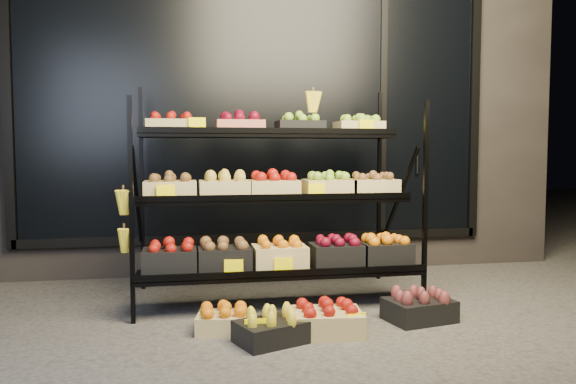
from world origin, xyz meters
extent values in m
plane|color=#514F4C|center=(0.00, 0.00, 0.00)|extent=(24.00, 24.00, 0.00)
cube|color=#2D2826|center=(0.00, 2.60, 1.75)|extent=(6.00, 2.00, 3.50)
cube|color=black|center=(0.00, 1.58, 1.55)|extent=(4.20, 0.04, 2.40)
cube|color=black|center=(0.00, 1.56, 0.34)|extent=(4.30, 0.06, 0.08)
cube|color=black|center=(-2.15, 1.56, 1.55)|extent=(0.08, 0.06, 2.50)
cube|color=black|center=(2.15, 1.56, 1.55)|extent=(0.08, 0.06, 2.50)
cube|color=black|center=(1.20, 1.56, 1.55)|extent=(0.06, 0.06, 2.50)
cylinder|color=black|center=(1.55, 1.53, 1.05)|extent=(0.02, 0.02, 0.25)
cube|color=black|center=(-1.02, 0.18, 0.75)|extent=(0.03, 0.03, 1.50)
cube|color=black|center=(1.02, 0.18, 0.75)|extent=(0.03, 0.03, 1.50)
cube|color=black|center=(-1.02, 1.15, 0.83)|extent=(0.03, 0.03, 1.66)
cube|color=black|center=(1.02, 1.15, 0.83)|extent=(0.03, 0.03, 1.66)
cube|color=black|center=(0.00, 0.35, 0.27)|extent=(2.05, 0.42, 0.03)
cube|color=black|center=(0.00, 0.15, 0.30)|extent=(2.05, 0.02, 0.05)
cube|color=black|center=(0.00, 0.65, 0.77)|extent=(2.05, 0.40, 0.03)
cube|color=black|center=(0.00, 0.46, 0.80)|extent=(2.05, 0.02, 0.05)
cube|color=black|center=(0.00, 0.95, 1.27)|extent=(2.05, 0.40, 0.03)
cube|color=black|center=(0.00, 0.76, 1.30)|extent=(2.05, 0.02, 0.05)
cube|color=tan|center=(-0.78, 0.95, 1.33)|extent=(0.38, 0.28, 0.11)
ellipsoid|color=#A00B0B|center=(-0.78, 0.95, 1.42)|extent=(0.32, 0.24, 0.07)
cube|color=tan|center=(-0.23, 0.95, 1.33)|extent=(0.38, 0.28, 0.11)
ellipsoid|color=maroon|center=(-0.23, 0.95, 1.42)|extent=(0.32, 0.24, 0.07)
cube|color=black|center=(0.26, 0.95, 1.33)|extent=(0.38, 0.28, 0.11)
ellipsoid|color=#87BB2E|center=(0.26, 0.95, 1.42)|extent=(0.32, 0.24, 0.07)
cube|color=tan|center=(0.77, 0.95, 1.33)|extent=(0.38, 0.28, 0.11)
ellipsoid|color=#87BB2E|center=(0.77, 0.95, 1.42)|extent=(0.32, 0.24, 0.07)
cube|color=tan|center=(-0.78, 0.65, 0.85)|extent=(0.38, 0.28, 0.14)
ellipsoid|color=brown|center=(-0.78, 0.65, 0.95)|extent=(0.32, 0.24, 0.07)
cube|color=tan|center=(-0.38, 0.65, 0.85)|extent=(0.38, 0.28, 0.14)
ellipsoid|color=gold|center=(-0.38, 0.65, 0.95)|extent=(0.32, 0.24, 0.07)
cube|color=tan|center=(-0.01, 0.65, 0.85)|extent=(0.38, 0.28, 0.14)
ellipsoid|color=#A00B0B|center=(-0.01, 0.65, 0.95)|extent=(0.32, 0.24, 0.07)
cube|color=tan|center=(0.43, 0.65, 0.85)|extent=(0.38, 0.28, 0.14)
ellipsoid|color=#87BB2E|center=(0.43, 0.65, 0.95)|extent=(0.32, 0.24, 0.07)
cube|color=tan|center=(0.79, 0.65, 0.85)|extent=(0.38, 0.28, 0.14)
ellipsoid|color=brown|center=(0.79, 0.65, 0.95)|extent=(0.32, 0.24, 0.07)
cube|color=black|center=(-0.78, 0.35, 0.37)|extent=(0.38, 0.28, 0.18)
ellipsoid|color=#A00B0B|center=(-0.78, 0.35, 0.49)|extent=(0.32, 0.24, 0.07)
cube|color=black|center=(-0.41, 0.35, 0.37)|extent=(0.38, 0.28, 0.18)
ellipsoid|color=brown|center=(-0.41, 0.35, 0.49)|extent=(0.32, 0.24, 0.07)
cube|color=tan|center=(-0.01, 0.35, 0.37)|extent=(0.38, 0.28, 0.18)
ellipsoid|color=orange|center=(-0.01, 0.35, 0.49)|extent=(0.32, 0.24, 0.07)
cube|color=black|center=(0.42, 0.35, 0.37)|extent=(0.38, 0.28, 0.18)
ellipsoid|color=maroon|center=(0.42, 0.35, 0.49)|extent=(0.32, 0.24, 0.07)
cube|color=black|center=(0.78, 0.35, 0.37)|extent=(0.38, 0.28, 0.18)
ellipsoid|color=orange|center=(0.78, 0.35, 0.49)|extent=(0.32, 0.24, 0.07)
ellipsoid|color=yellow|center=(-1.07, 0.20, 0.89)|extent=(0.14, 0.08, 0.22)
ellipsoid|color=yellow|center=(-1.07, 0.20, 0.64)|extent=(0.14, 0.08, 0.22)
ellipsoid|color=yellow|center=(0.35, 0.85, 1.63)|extent=(0.14, 0.08, 0.22)
cube|color=#FFEA00|center=(-0.81, 0.50, 0.84)|extent=(0.13, 0.01, 0.12)
cube|color=#FFEA00|center=(0.30, 0.50, 0.84)|extent=(0.13, 0.01, 0.12)
cube|color=#FFEA00|center=(0.79, 0.80, 1.34)|extent=(0.13, 0.01, 0.12)
cube|color=#FFEA00|center=(-0.58, 0.80, 1.34)|extent=(0.13, 0.01, 0.12)
cube|color=#FFEA00|center=(-0.36, 0.20, 0.34)|extent=(0.13, 0.01, 0.12)
cube|color=#FFEA00|center=(-0.01, 0.20, 0.34)|extent=(0.13, 0.01, 0.12)
cube|color=#FFEA00|center=(-0.28, -0.40, 0.06)|extent=(0.13, 0.01, 0.12)
cube|color=#FFEA00|center=(0.33, -0.40, 0.06)|extent=(0.13, 0.01, 0.12)
cube|color=tan|center=(-0.44, -0.11, 0.06)|extent=(0.38, 0.30, 0.12)
ellipsoid|color=orange|center=(-0.44, -0.11, 0.15)|extent=(0.32, 0.26, 0.07)
cube|color=black|center=(-0.19, -0.37, 0.07)|extent=(0.46, 0.41, 0.13)
ellipsoid|color=yellow|center=(-0.19, -0.37, 0.16)|extent=(0.39, 0.34, 0.07)
cube|color=tan|center=(0.18, -0.28, 0.07)|extent=(0.46, 0.36, 0.15)
ellipsoid|color=#A00B0B|center=(0.18, -0.28, 0.18)|extent=(0.39, 0.30, 0.07)
cube|color=black|center=(0.86, -0.11, 0.07)|extent=(0.48, 0.40, 0.15)
ellipsoid|color=maroon|center=(0.86, -0.11, 0.18)|extent=(0.40, 0.33, 0.07)
camera|label=1|loc=(-0.69, -3.59, 1.13)|focal=35.00mm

